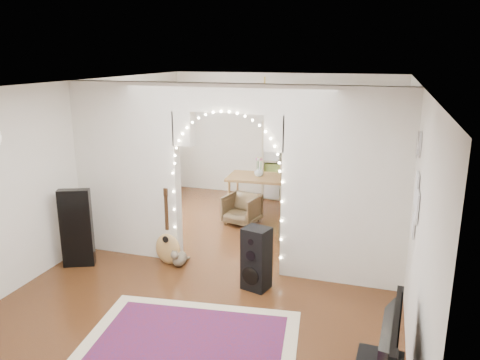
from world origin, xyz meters
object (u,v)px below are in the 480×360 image
(dining_chair_right, at_px, (297,229))
(dining_table, at_px, (259,180))
(floor_speaker, at_px, (256,259))
(acoustic_guitar, at_px, (167,237))
(dining_chair_left, at_px, (242,209))
(bookcase, at_px, (303,162))

(dining_chair_right, bearing_deg, dining_table, 138.23)
(floor_speaker, distance_m, dining_table, 3.16)
(acoustic_guitar, distance_m, floor_speaker, 1.51)
(floor_speaker, bearing_deg, dining_chair_left, 127.09)
(acoustic_guitar, bearing_deg, dining_chair_right, 54.10)
(floor_speaker, height_order, bookcase, bookcase)
(floor_speaker, height_order, dining_chair_left, floor_speaker)
(dining_chair_right, bearing_deg, acoustic_guitar, -130.31)
(bookcase, bearing_deg, floor_speaker, -81.03)
(floor_speaker, distance_m, dining_chair_left, 2.54)
(dining_chair_left, distance_m, dining_chair_right, 1.30)
(floor_speaker, xyz_separation_m, dining_chair_left, (-0.93, 2.36, -0.16))
(dining_chair_left, bearing_deg, dining_table, 91.19)
(floor_speaker, xyz_separation_m, bookcase, (-0.12, 4.08, 0.43))
(dining_table, relative_size, dining_chair_left, 2.05)
(acoustic_guitar, relative_size, dining_chair_right, 2.04)
(acoustic_guitar, height_order, dining_chair_left, acoustic_guitar)
(bookcase, relative_size, dining_chair_right, 3.48)
(dining_table, height_order, dining_chair_right, dining_table)
(floor_speaker, bearing_deg, dining_table, 120.18)
(floor_speaker, height_order, dining_table, floor_speaker)
(dining_table, height_order, dining_chair_left, dining_table)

